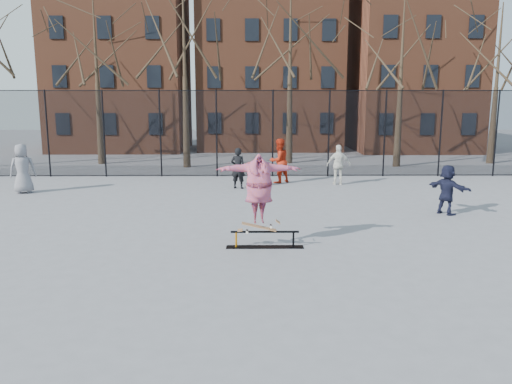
{
  "coord_description": "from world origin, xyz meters",
  "views": [
    {
      "loc": [
        0.23,
        -10.17,
        3.54
      ],
      "look_at": [
        0.33,
        1.5,
        1.38
      ],
      "focal_mm": 35.0,
      "sensor_mm": 36.0,
      "label": 1
    }
  ],
  "objects_px": {
    "skate_rail": "(265,241)",
    "bystander_red": "(279,161)",
    "skater": "(259,193)",
    "bystander_navy": "(447,190)",
    "bystander_white": "(339,165)",
    "bystander_black": "(238,168)",
    "bystander_grey": "(22,169)",
    "skateboard": "(259,229)"
  },
  "relations": [
    {
      "from": "bystander_grey",
      "to": "bystander_white",
      "type": "distance_m",
      "value": 12.58
    },
    {
      "from": "skater",
      "to": "bystander_black",
      "type": "bearing_deg",
      "value": 89.49
    },
    {
      "from": "skate_rail",
      "to": "bystander_black",
      "type": "height_order",
      "value": "bystander_black"
    },
    {
      "from": "bystander_grey",
      "to": "bystander_red",
      "type": "height_order",
      "value": "same"
    },
    {
      "from": "bystander_black",
      "to": "bystander_red",
      "type": "distance_m",
      "value": 2.22
    },
    {
      "from": "bystander_grey",
      "to": "bystander_black",
      "type": "height_order",
      "value": "bystander_grey"
    },
    {
      "from": "bystander_white",
      "to": "skateboard",
      "type": "bearing_deg",
      "value": 70.78
    },
    {
      "from": "skateboard",
      "to": "bystander_grey",
      "type": "distance_m",
      "value": 11.56
    },
    {
      "from": "bystander_grey",
      "to": "bystander_black",
      "type": "xyz_separation_m",
      "value": [
        8.23,
        0.95,
        -0.13
      ]
    },
    {
      "from": "bystander_black",
      "to": "skate_rail",
      "type": "bearing_deg",
      "value": 112.28
    },
    {
      "from": "skateboard",
      "to": "skater",
      "type": "distance_m",
      "value": 0.89
    },
    {
      "from": "skater",
      "to": "bystander_navy",
      "type": "xyz_separation_m",
      "value": [
        5.92,
        3.54,
        -0.58
      ]
    },
    {
      "from": "bystander_red",
      "to": "bystander_navy",
      "type": "distance_m",
      "value": 7.83
    },
    {
      "from": "skater",
      "to": "bystander_navy",
      "type": "bearing_deg",
      "value": 25.29
    },
    {
      "from": "bystander_navy",
      "to": "bystander_grey",
      "type": "bearing_deg",
      "value": 40.79
    },
    {
      "from": "bystander_grey",
      "to": "bystander_white",
      "type": "relative_size",
      "value": 1.13
    },
    {
      "from": "skater",
      "to": "bystander_white",
      "type": "xyz_separation_m",
      "value": [
        3.49,
        9.11,
        -0.51
      ]
    },
    {
      "from": "skate_rail",
      "to": "bystander_red",
      "type": "distance_m",
      "value": 9.69
    },
    {
      "from": "skate_rail",
      "to": "bystander_navy",
      "type": "xyz_separation_m",
      "value": [
        5.78,
        3.54,
        0.62
      ]
    },
    {
      "from": "skate_rail",
      "to": "bystander_red",
      "type": "bearing_deg",
      "value": 84.89
    },
    {
      "from": "skater",
      "to": "bystander_red",
      "type": "relative_size",
      "value": 1.08
    },
    {
      "from": "bystander_grey",
      "to": "skate_rail",
      "type": "bearing_deg",
      "value": 119.79
    },
    {
      "from": "skater",
      "to": "bystander_black",
      "type": "xyz_separation_m",
      "value": [
        -0.73,
        8.23,
        -0.53
      ]
    },
    {
      "from": "bystander_white",
      "to": "bystander_navy",
      "type": "distance_m",
      "value": 6.08
    },
    {
      "from": "skater",
      "to": "bystander_white",
      "type": "relative_size",
      "value": 1.21
    },
    {
      "from": "bystander_grey",
      "to": "skater",
      "type": "bearing_deg",
      "value": 119.35
    },
    {
      "from": "bystander_red",
      "to": "bystander_black",
      "type": "bearing_deg",
      "value": 4.52
    },
    {
      "from": "skateboard",
      "to": "bystander_red",
      "type": "distance_m",
      "value": 9.68
    },
    {
      "from": "skater",
      "to": "bystander_grey",
      "type": "xyz_separation_m",
      "value": [
        -8.96,
        7.28,
        -0.41
      ]
    },
    {
      "from": "skater",
      "to": "skateboard",
      "type": "bearing_deg",
      "value": -5.55
    },
    {
      "from": "skate_rail",
      "to": "bystander_white",
      "type": "distance_m",
      "value": 9.73
    },
    {
      "from": "bystander_red",
      "to": "bystander_white",
      "type": "relative_size",
      "value": 1.13
    },
    {
      "from": "skater",
      "to": "bystander_white",
      "type": "distance_m",
      "value": 9.76
    },
    {
      "from": "skate_rail",
      "to": "bystander_black",
      "type": "bearing_deg",
      "value": 96.02
    },
    {
      "from": "skate_rail",
      "to": "bystander_black",
      "type": "relative_size",
      "value": 1.14
    },
    {
      "from": "skateboard",
      "to": "skater",
      "type": "relative_size",
      "value": 0.45
    },
    {
      "from": "bystander_red",
      "to": "bystander_white",
      "type": "bearing_deg",
      "value": 134.04
    },
    {
      "from": "bystander_white",
      "to": "bystander_navy",
      "type": "height_order",
      "value": "bystander_white"
    },
    {
      "from": "skate_rail",
      "to": "skater",
      "type": "relative_size",
      "value": 0.92
    },
    {
      "from": "bystander_red",
      "to": "bystander_navy",
      "type": "bearing_deg",
      "value": 94.65
    },
    {
      "from": "skate_rail",
      "to": "skateboard",
      "type": "height_order",
      "value": "skateboard"
    },
    {
      "from": "skater",
      "to": "bystander_white",
      "type": "bearing_deg",
      "value": 63.48
    }
  ]
}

